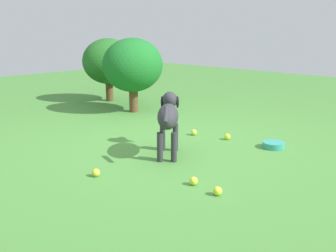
{
  "coord_description": "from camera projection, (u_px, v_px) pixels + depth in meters",
  "views": [
    {
      "loc": [
        2.67,
        2.63,
        1.17
      ],
      "look_at": [
        0.17,
        0.21,
        0.29
      ],
      "focal_mm": 41.27,
      "sensor_mm": 36.0,
      "label": 1
    }
  ],
  "objects": [
    {
      "name": "tennis_ball_2",
      "position": [
        96.0,
        173.0,
        3.13
      ],
      "size": [
        0.07,
        0.07,
        0.07
      ],
      "primitive_type": "sphere",
      "color": "#CAD439",
      "rests_on": "ground"
    },
    {
      "name": "ground",
      "position": [
        165.0,
        147.0,
        3.92
      ],
      "size": [
        14.0,
        14.0,
        0.0
      ],
      "primitive_type": "plane",
      "color": "#478438"
    },
    {
      "name": "tennis_ball_4",
      "position": [
        194.0,
        181.0,
        2.96
      ],
      "size": [
        0.07,
        0.07,
        0.07
      ],
      "primitive_type": "sphere",
      "color": "#C1DE39",
      "rests_on": "ground"
    },
    {
      "name": "dog",
      "position": [
        168.0,
        116.0,
        3.61
      ],
      "size": [
        0.66,
        0.58,
        0.56
      ],
      "rotation": [
        0.0,
        0.0,
        3.85
      ],
      "color": "#2D2D33",
      "rests_on": "ground"
    },
    {
      "name": "shrub_near",
      "position": [
        133.0,
        65.0,
        5.41
      ],
      "size": [
        0.88,
        0.8,
        1.04
      ],
      "color": "brown",
      "rests_on": "ground"
    },
    {
      "name": "shrub_far",
      "position": [
        108.0,
        61.0,
        6.25
      ],
      "size": [
        0.86,
        0.77,
        1.02
      ],
      "color": "brown",
      "rests_on": "ground"
    },
    {
      "name": "water_bowl",
      "position": [
        274.0,
        145.0,
        3.89
      ],
      "size": [
        0.22,
        0.22,
        0.06
      ],
      "primitive_type": "cylinder",
      "color": "teal",
      "rests_on": "ground"
    },
    {
      "name": "tennis_ball_0",
      "position": [
        227.0,
        137.0,
        4.17
      ],
      "size": [
        0.07,
        0.07,
        0.07
      ],
      "primitive_type": "sphere",
      "color": "yellow",
      "rests_on": "ground"
    },
    {
      "name": "tennis_ball_3",
      "position": [
        218.0,
        191.0,
        2.78
      ],
      "size": [
        0.07,
        0.07,
        0.07
      ],
      "primitive_type": "sphere",
      "color": "#CFE238",
      "rests_on": "ground"
    },
    {
      "name": "tennis_ball_1",
      "position": [
        194.0,
        132.0,
        4.34
      ],
      "size": [
        0.07,
        0.07,
        0.07
      ],
      "primitive_type": "sphere",
      "color": "#CFE13F",
      "rests_on": "ground"
    }
  ]
}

